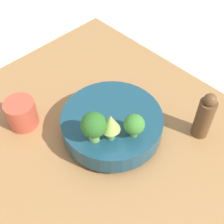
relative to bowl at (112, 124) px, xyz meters
The scene contains 8 objects.
ground_plane 0.09m from the bowl, 158.08° to the right, with size 6.00×6.00×0.00m, color beige.
table 0.07m from the bowl, 158.08° to the right, with size 0.86×0.74×0.05m.
bowl is the anchor object (origin of this frame).
broccoli_floret_front 0.12m from the bowl, 75.83° to the right, with size 0.06×0.06×0.09m.
romanesco_piece_near 0.11m from the bowl, 47.12° to the right, with size 0.05×0.05×0.08m.
broccoli_floret_right 0.10m from the bowl, ahead, with size 0.05×0.05×0.07m.
cup 0.26m from the bowl, 142.57° to the right, with size 0.09×0.09×0.08m.
pepper_mill 0.25m from the bowl, 45.89° to the left, with size 0.05×0.05×0.15m.
Camera 1 is at (0.41, -0.36, 0.75)m, focal length 50.00 mm.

